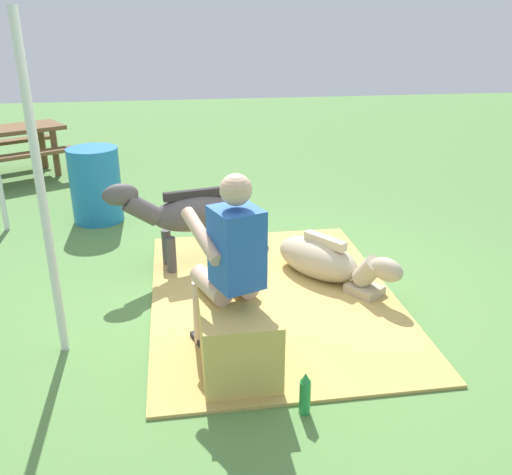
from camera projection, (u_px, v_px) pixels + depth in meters
name	position (u px, v px, depth m)	size (l,w,h in m)	color
ground_plane	(258.00, 293.00, 4.82)	(24.00, 24.00, 0.00)	#568442
hay_patch	(273.00, 295.00, 4.76)	(2.87, 2.07, 0.02)	tan
hay_bale	(239.00, 340.00, 3.66)	(0.64, 0.50, 0.51)	tan
person_seated	(229.00, 260.00, 3.60)	(0.72, 0.56, 1.39)	#D8AD8C
pony_standing	(187.00, 214.00, 5.13)	(0.50, 1.33, 0.90)	#4C4747
pony_lying	(326.00, 261.00, 5.00)	(1.25, 1.00, 0.42)	tan
soda_bottle	(305.00, 394.00, 3.32)	(0.07, 0.07, 0.29)	#268C3F
water_barrel	(96.00, 185.00, 6.37)	(0.58, 0.58, 0.87)	#1E72B2
tent_pole_left	(42.00, 198.00, 3.58)	(0.06, 0.06, 2.33)	silver
picnic_bench	(9.00, 140.00, 8.01)	(1.88, 1.95, 0.75)	brown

